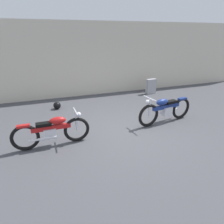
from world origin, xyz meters
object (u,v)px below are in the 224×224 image
at_px(stone_marker, 151,86).
at_px(motorcycle_blue, 165,109).
at_px(motorcycle_red, 52,131).
at_px(helmet, 57,105).

distance_m(stone_marker, motorcycle_blue, 3.42).
distance_m(stone_marker, motorcycle_red, 5.99).
height_order(stone_marker, motorcycle_red, motorcycle_red).
xyz_separation_m(motorcycle_red, motorcycle_blue, (3.61, 0.25, 0.03)).
relative_size(motorcycle_red, motorcycle_blue, 0.94).
relative_size(stone_marker, motorcycle_blue, 0.34).
bearing_deg(helmet, motorcycle_blue, -37.51).
height_order(stone_marker, helmet, stone_marker).
bearing_deg(motorcycle_blue, helmet, -45.15).
bearing_deg(helmet, stone_marker, 8.02).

